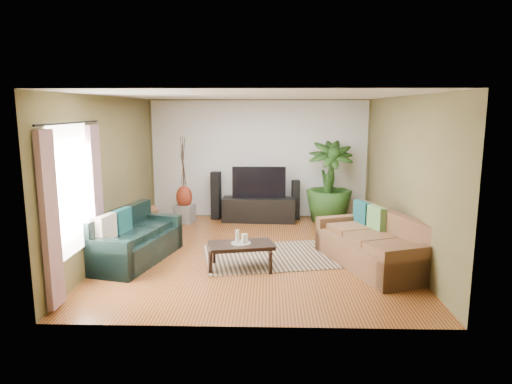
{
  "coord_description": "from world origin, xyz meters",
  "views": [
    {
      "loc": [
        0.23,
        -7.66,
        2.49
      ],
      "look_at": [
        0.0,
        0.2,
        1.05
      ],
      "focal_mm": 32.0,
      "sensor_mm": 36.0,
      "label": 1
    }
  ],
  "objects_px": {
    "television": "(259,182)",
    "potted_plant": "(329,182)",
    "sofa_left": "(136,236)",
    "side_table": "(144,222)",
    "tv_stand": "(259,210)",
    "speaker_left": "(216,196)",
    "coffee_table": "(241,256)",
    "vase": "(184,197)",
    "sofa_right": "(372,240)",
    "pedestal": "(185,213)",
    "speaker_right": "(296,200)"
  },
  "relations": [
    {
      "from": "coffee_table",
      "to": "potted_plant",
      "type": "height_order",
      "value": "potted_plant"
    },
    {
      "from": "speaker_left",
      "to": "potted_plant",
      "type": "bearing_deg",
      "value": 6.38
    },
    {
      "from": "sofa_right",
      "to": "vase",
      "type": "relative_size",
      "value": 4.27
    },
    {
      "from": "coffee_table",
      "to": "speaker_left",
      "type": "distance_m",
      "value": 3.4
    },
    {
      "from": "speaker_right",
      "to": "sofa_right",
      "type": "bearing_deg",
      "value": -80.19
    },
    {
      "from": "television",
      "to": "potted_plant",
      "type": "relative_size",
      "value": 0.66
    },
    {
      "from": "tv_stand",
      "to": "speaker_left",
      "type": "xyz_separation_m",
      "value": [
        -0.98,
        0.22,
        0.27
      ]
    },
    {
      "from": "sofa_right",
      "to": "speaker_right",
      "type": "height_order",
      "value": "speaker_right"
    },
    {
      "from": "sofa_left",
      "to": "speaker_left",
      "type": "relative_size",
      "value": 1.71
    },
    {
      "from": "speaker_right",
      "to": "vase",
      "type": "bearing_deg",
      "value": 178.72
    },
    {
      "from": "sofa_left",
      "to": "television",
      "type": "height_order",
      "value": "television"
    },
    {
      "from": "sofa_left",
      "to": "potted_plant",
      "type": "relative_size",
      "value": 1.04
    },
    {
      "from": "television",
      "to": "potted_plant",
      "type": "xyz_separation_m",
      "value": [
        1.55,
        -0.02,
        0.01
      ]
    },
    {
      "from": "television",
      "to": "side_table",
      "type": "xyz_separation_m",
      "value": [
        -2.25,
        -1.27,
        -0.61
      ]
    },
    {
      "from": "sofa_right",
      "to": "coffee_table",
      "type": "bearing_deg",
      "value": -104.21
    },
    {
      "from": "potted_plant",
      "to": "vase",
      "type": "relative_size",
      "value": 3.59
    },
    {
      "from": "sofa_left",
      "to": "potted_plant",
      "type": "bearing_deg",
      "value": -38.14
    },
    {
      "from": "speaker_right",
      "to": "pedestal",
      "type": "relative_size",
      "value": 2.32
    },
    {
      "from": "tv_stand",
      "to": "speaker_left",
      "type": "distance_m",
      "value": 1.04
    },
    {
      "from": "speaker_left",
      "to": "pedestal",
      "type": "distance_m",
      "value": 0.82
    },
    {
      "from": "tv_stand",
      "to": "sofa_right",
      "type": "bearing_deg",
      "value": -54.11
    },
    {
      "from": "sofa_left",
      "to": "potted_plant",
      "type": "distance_m",
      "value": 4.48
    },
    {
      "from": "sofa_left",
      "to": "tv_stand",
      "type": "relative_size",
      "value": 1.15
    },
    {
      "from": "coffee_table",
      "to": "potted_plant",
      "type": "bearing_deg",
      "value": 47.68
    },
    {
      "from": "potted_plant",
      "to": "pedestal",
      "type": "distance_m",
      "value": 3.27
    },
    {
      "from": "tv_stand",
      "to": "television",
      "type": "distance_m",
      "value": 0.62
    },
    {
      "from": "television",
      "to": "vase",
      "type": "height_order",
      "value": "television"
    },
    {
      "from": "sofa_left",
      "to": "coffee_table",
      "type": "distance_m",
      "value": 1.8
    },
    {
      "from": "speaker_left",
      "to": "speaker_right",
      "type": "bearing_deg",
      "value": 11.55
    },
    {
      "from": "sofa_right",
      "to": "tv_stand",
      "type": "bearing_deg",
      "value": -166.65
    },
    {
      "from": "vase",
      "to": "sofa_right",
      "type": "bearing_deg",
      "value": -38.12
    },
    {
      "from": "sofa_right",
      "to": "vase",
      "type": "xyz_separation_m",
      "value": [
        -3.52,
        2.76,
        0.14
      ]
    },
    {
      "from": "sofa_right",
      "to": "coffee_table",
      "type": "xyz_separation_m",
      "value": [
        -2.08,
        -0.2,
        -0.22
      ]
    },
    {
      "from": "sofa_left",
      "to": "side_table",
      "type": "bearing_deg",
      "value": 24.98
    },
    {
      "from": "tv_stand",
      "to": "vase",
      "type": "xyz_separation_m",
      "value": [
        -1.65,
        -0.1,
        0.3
      ]
    },
    {
      "from": "vase",
      "to": "television",
      "type": "bearing_deg",
      "value": 4.31
    },
    {
      "from": "television",
      "to": "speaker_right",
      "type": "relative_size",
      "value": 1.31
    },
    {
      "from": "vase",
      "to": "coffee_table",
      "type": "bearing_deg",
      "value": -64.09
    },
    {
      "from": "pedestal",
      "to": "speaker_left",
      "type": "bearing_deg",
      "value": 26.21
    },
    {
      "from": "tv_stand",
      "to": "potted_plant",
      "type": "bearing_deg",
      "value": 2.6
    },
    {
      "from": "tv_stand",
      "to": "speaker_right",
      "type": "xyz_separation_m",
      "value": [
        0.83,
        0.22,
        0.18
      ]
    },
    {
      "from": "coffee_table",
      "to": "tv_stand",
      "type": "distance_m",
      "value": 3.08
    },
    {
      "from": "tv_stand",
      "to": "side_table",
      "type": "xyz_separation_m",
      "value": [
        -2.25,
        -1.25,
        0.01
      ]
    },
    {
      "from": "speaker_left",
      "to": "pedestal",
      "type": "height_order",
      "value": "speaker_left"
    },
    {
      "from": "potted_plant",
      "to": "side_table",
      "type": "distance_m",
      "value": 4.05
    },
    {
      "from": "coffee_table",
      "to": "side_table",
      "type": "distance_m",
      "value": 2.74
    },
    {
      "from": "potted_plant",
      "to": "vase",
      "type": "xyz_separation_m",
      "value": [
        -3.2,
        -0.1,
        -0.33
      ]
    },
    {
      "from": "potted_plant",
      "to": "tv_stand",
      "type": "bearing_deg",
      "value": 179.82
    },
    {
      "from": "coffee_table",
      "to": "vase",
      "type": "height_order",
      "value": "vase"
    },
    {
      "from": "coffee_table",
      "to": "side_table",
      "type": "bearing_deg",
      "value": 125.9
    }
  ]
}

